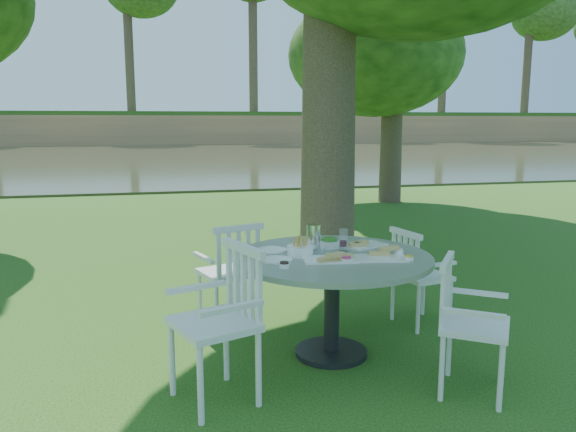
# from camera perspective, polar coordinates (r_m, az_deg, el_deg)

# --- Properties ---
(ground) EXTENTS (140.00, 140.00, 0.00)m
(ground) POSITION_cam_1_polar(r_m,az_deg,el_deg) (5.68, 0.48, -8.82)
(ground) COLOR #173D0C
(ground) RESTS_ON ground
(table) EXTENTS (1.51, 1.51, 0.80)m
(table) POSITION_cam_1_polar(r_m,az_deg,el_deg) (4.30, 4.50, -5.77)
(table) COLOR black
(table) RESTS_ON ground
(chair_ne) EXTENTS (0.48, 0.50, 0.86)m
(chair_ne) POSITION_cam_1_polar(r_m,az_deg,el_deg) (5.07, 12.69, -5.36)
(chair_ne) COLOR silver
(chair_ne) RESTS_ON ground
(chair_nw) EXTENTS (0.58, 0.56, 0.93)m
(chair_nw) POSITION_cam_1_polar(r_m,az_deg,el_deg) (4.90, -5.60, -5.20)
(chair_nw) COLOR silver
(chair_nw) RESTS_ON ground
(chair_sw) EXTENTS (0.62, 0.64, 1.01)m
(chair_sw) POSITION_cam_1_polar(r_m,az_deg,el_deg) (3.69, -6.17, -9.49)
(chair_sw) COLOR silver
(chair_sw) RESTS_ON ground
(chair_se) EXTENTS (0.61, 0.62, 0.90)m
(chair_se) POSITION_cam_1_polar(r_m,az_deg,el_deg) (3.94, 17.21, -9.55)
(chair_se) COLOR silver
(chair_se) RESTS_ON ground
(tableware) EXTENTS (1.12, 0.73, 0.22)m
(tableware) POSITION_cam_1_polar(r_m,az_deg,el_deg) (4.29, 3.61, -3.33)
(tableware) COLOR white
(tableware) RESTS_ON table
(river) EXTENTS (100.00, 28.00, 0.12)m
(river) POSITION_cam_1_polar(r_m,az_deg,el_deg) (28.32, -10.89, 5.82)
(river) COLOR #2F321D
(river) RESTS_ON ground
(far_bank) EXTENTS (100.00, 18.00, 15.20)m
(far_bank) POSITION_cam_1_polar(r_m,az_deg,el_deg) (46.69, -11.94, 16.14)
(far_bank) COLOR #A0724B
(far_bank) RESTS_ON ground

